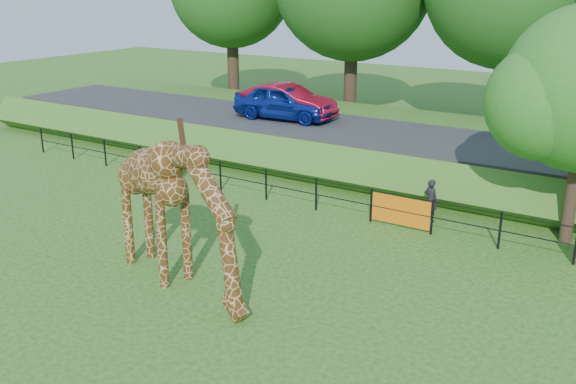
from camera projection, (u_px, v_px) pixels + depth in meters
name	position (u px, v px, depth m)	size (l,w,h in m)	color
ground	(143.00, 309.00, 14.90)	(90.00, 90.00, 0.00)	#1D5314
giraffe	(176.00, 213.00, 15.49)	(5.35, 0.98, 3.82)	#502C10
perimeter_fence	(316.00, 194.00, 21.13)	(28.07, 0.10, 1.10)	black
embankment	(405.00, 145.00, 27.10)	(40.00, 9.00, 1.30)	#1D5314
road	(392.00, 135.00, 25.68)	(40.00, 5.00, 0.12)	#303033
car_blue	(284.00, 102.00, 28.14)	(1.82, 4.53, 1.54)	#132A9E
car_red	(286.00, 101.00, 28.37)	(1.59, 4.55, 1.50)	#B50C26
visitor	(431.00, 200.00, 20.13)	(0.50, 0.33, 1.38)	black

